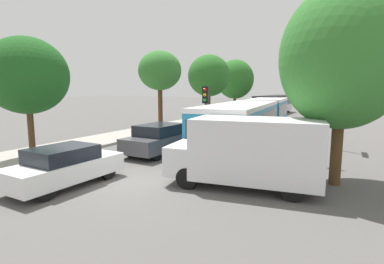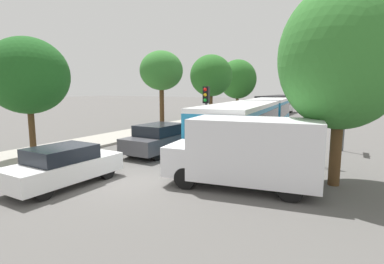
% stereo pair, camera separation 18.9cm
% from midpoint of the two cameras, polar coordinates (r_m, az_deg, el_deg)
% --- Properties ---
extents(ground_plane, '(200.00, 200.00, 0.00)m').
position_cam_midpoint_polar(ground_plane, '(11.04, -12.85, -9.20)').
color(ground_plane, '#565451').
extents(kerb_strip_left, '(3.20, 41.68, 0.14)m').
position_cam_midpoint_polar(kerb_strip_left, '(27.69, -2.45, 1.58)').
color(kerb_strip_left, '#9E998E').
rests_on(kerb_strip_left, ground).
extents(articulated_bus, '(4.03, 17.04, 2.51)m').
position_cam_midpoint_polar(articulated_bus, '(19.41, 11.52, 2.68)').
color(articulated_bus, teal).
rests_on(articulated_bus, ground).
extents(city_bus_rear, '(2.77, 11.29, 2.42)m').
position_cam_midpoint_polar(city_bus_rear, '(40.64, 15.26, 5.29)').
color(city_bus_rear, silver).
rests_on(city_bus_rear, ground).
extents(queued_car_white, '(1.82, 3.97, 1.36)m').
position_cam_midpoint_polar(queued_car_white, '(11.06, -23.54, -5.95)').
color(queued_car_white, white).
rests_on(queued_car_white, ground).
extents(queued_car_graphite, '(2.02, 4.40, 1.50)m').
position_cam_midpoint_polar(queued_car_graphite, '(15.25, -6.42, -1.28)').
color(queued_car_graphite, '#47474C').
rests_on(queued_car_graphite, ground).
extents(queued_car_red, '(1.81, 3.94, 1.35)m').
position_cam_midpoint_polar(queued_car_red, '(20.53, 2.64, 0.98)').
color(queued_car_red, '#B21E19').
rests_on(queued_car_red, ground).
extents(queued_car_navy, '(2.03, 4.42, 1.51)m').
position_cam_midpoint_polar(queued_car_navy, '(26.49, 8.15, 2.71)').
color(queued_car_navy, navy).
rests_on(queued_car_navy, ground).
extents(white_van, '(5.22, 2.60, 2.31)m').
position_cam_midpoint_polar(white_van, '(10.03, 10.23, -3.54)').
color(white_van, silver).
rests_on(white_van, ground).
extents(traffic_light, '(0.33, 0.37, 3.40)m').
position_cam_midpoint_polar(traffic_light, '(16.14, 2.26, 5.49)').
color(traffic_light, '#56595E').
rests_on(traffic_light, ground).
extents(no_entry_sign, '(0.70, 0.08, 2.82)m').
position_cam_midpoint_polar(no_entry_sign, '(13.77, 22.28, 1.82)').
color(no_entry_sign, '#56595E').
rests_on(no_entry_sign, ground).
extents(direction_sign_post, '(0.10, 1.40, 3.60)m').
position_cam_midpoint_polar(direction_sign_post, '(17.54, 26.75, 5.02)').
color(direction_sign_post, '#56595E').
rests_on(direction_sign_post, ground).
extents(tree_left_near, '(3.57, 3.57, 5.55)m').
position_cam_midpoint_polar(tree_left_near, '(15.38, -29.24, 9.31)').
color(tree_left_near, '#51381E').
rests_on(tree_left_near, ground).
extents(tree_left_mid, '(3.25, 3.25, 6.11)m').
position_cam_midpoint_polar(tree_left_mid, '(23.06, -6.31, 11.32)').
color(tree_left_mid, '#51381E').
rests_on(tree_left_mid, ground).
extents(tree_left_far, '(4.27, 4.27, 6.70)m').
position_cam_midpoint_polar(tree_left_far, '(30.87, 3.07, 10.65)').
color(tree_left_far, '#51381E').
rests_on(tree_left_far, ground).
extents(tree_left_distant, '(4.86, 4.86, 7.06)m').
position_cam_midpoint_polar(tree_left_distant, '(40.11, 8.17, 9.74)').
color(tree_left_distant, '#51381E').
rests_on(tree_left_distant, ground).
extents(tree_right_near, '(4.04, 4.04, 6.65)m').
position_cam_midpoint_polar(tree_right_near, '(11.11, 26.23, 12.03)').
color(tree_right_near, '#51381E').
rests_on(tree_right_near, ground).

